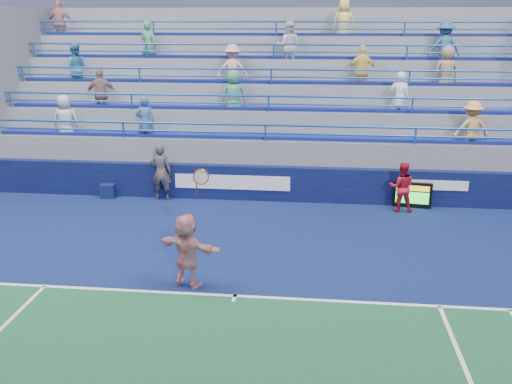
# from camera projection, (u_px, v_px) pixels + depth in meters

# --- Properties ---
(ground) EXTENTS (120.00, 120.00, 0.00)m
(ground) POSITION_uv_depth(u_px,v_px,m) (235.00, 297.00, 11.72)
(ground) COLOR #333538
(sponsor_wall) EXTENTS (18.00, 0.32, 1.10)m
(sponsor_wall) POSITION_uv_depth(u_px,v_px,m) (265.00, 183.00, 17.73)
(sponsor_wall) COLOR #0A0E37
(sponsor_wall) RESTS_ON ground
(bleacher_stand) EXTENTS (18.00, 5.60, 6.13)m
(bleacher_stand) POSITION_uv_depth(u_px,v_px,m) (274.00, 129.00, 21.02)
(bleacher_stand) COLOR slate
(bleacher_stand) RESTS_ON ground
(serve_speed_board) EXTENTS (1.14, 0.28, 0.79)m
(serve_speed_board) POSITION_uv_depth(u_px,v_px,m) (412.00, 195.00, 17.08)
(serve_speed_board) COLOR black
(serve_speed_board) RESTS_ON ground
(judge_chair) EXTENTS (0.48, 0.48, 0.80)m
(judge_chair) POSITION_uv_depth(u_px,v_px,m) (108.00, 190.00, 18.11)
(judge_chair) COLOR #0D1943
(judge_chair) RESTS_ON ground
(tennis_player) EXTENTS (1.57, 0.98, 2.60)m
(tennis_player) POSITION_uv_depth(u_px,v_px,m) (187.00, 250.00, 11.98)
(tennis_player) COLOR white
(tennis_player) RESTS_ON ground
(line_judge) EXTENTS (0.68, 0.46, 1.80)m
(line_judge) POSITION_uv_depth(u_px,v_px,m) (161.00, 172.00, 17.71)
(line_judge) COLOR #121932
(line_judge) RESTS_ON ground
(ball_girl) EXTENTS (0.75, 0.60, 1.49)m
(ball_girl) POSITION_uv_depth(u_px,v_px,m) (402.00, 187.00, 16.67)
(ball_girl) COLOR red
(ball_girl) RESTS_ON ground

